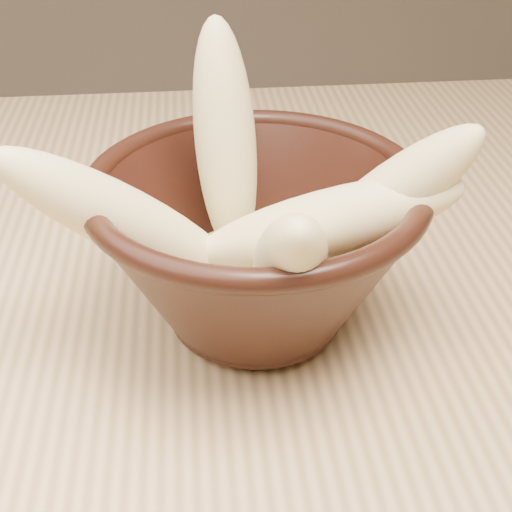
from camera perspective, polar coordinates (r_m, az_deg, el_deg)
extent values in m
cube|color=#D8AF77|center=(0.63, -14.33, -2.33)|extent=(1.20, 0.80, 0.04)
cylinder|color=tan|center=(1.20, 16.83, -5.64)|extent=(0.05, 0.05, 0.71)
cylinder|color=black|center=(0.54, 0.00, -4.92)|extent=(0.10, 0.10, 0.01)
cylinder|color=black|center=(0.52, 0.00, -2.91)|extent=(0.10, 0.10, 0.01)
torus|color=black|center=(0.47, 0.00, 5.71)|extent=(0.23, 0.23, 0.02)
cylinder|color=#FAF4C9|center=(0.52, 0.00, -1.88)|extent=(0.13, 0.13, 0.02)
ellipsoid|color=#EDDE8C|center=(0.51, -2.45, 9.07)|extent=(0.06, 0.09, 0.18)
ellipsoid|color=#EDDE8C|center=(0.46, -10.34, 2.78)|extent=(0.18, 0.08, 0.15)
ellipsoid|color=#EDDE8C|center=(0.48, 9.83, 3.95)|extent=(0.15, 0.09, 0.15)
ellipsoid|color=#EDDE8C|center=(0.47, 5.35, 2.63)|extent=(0.19, 0.07, 0.10)
ellipsoid|color=#EDDE8C|center=(0.43, 2.64, -0.43)|extent=(0.05, 0.14, 0.14)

